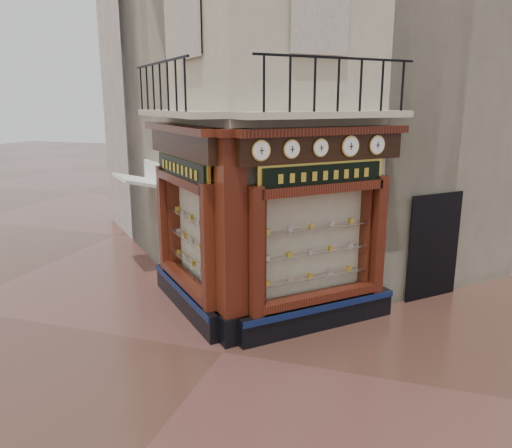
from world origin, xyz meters
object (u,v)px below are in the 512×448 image
at_px(clock_c, 320,148).
at_px(signboard_left, 181,169).
at_px(signboard_right, 323,175).
at_px(clock_d, 350,146).
at_px(clock_a, 261,151).
at_px(clock_b, 291,149).
at_px(clock_e, 377,145).
at_px(awning, 142,270).
at_px(corner_pilaster, 231,242).

xyz_separation_m(clock_c, signboard_left, (-2.89, 0.19, -0.52)).
height_order(signboard_left, signboard_right, signboard_left).
bearing_deg(signboard_right, clock_d, -12.36).
bearing_deg(clock_d, clock_a, -180.00).
height_order(clock_b, clock_d, clock_d).
xyz_separation_m(clock_b, clock_e, (1.35, 1.35, -0.00)).
height_order(clock_d, awning, clock_d).
bearing_deg(awning, signboard_right, -156.42).
height_order(clock_a, clock_d, clock_d).
bearing_deg(clock_a, corner_pilaster, 131.59).
bearing_deg(clock_a, clock_b, -0.00).
relative_size(clock_c, signboard_right, 0.17).
distance_m(clock_c, clock_d, 0.66).
distance_m(clock_a, clock_d, 1.88).
height_order(clock_c, awning, clock_c).
distance_m(corner_pilaster, clock_e, 3.36).
height_order(clock_c, clock_e, clock_e).
xyz_separation_m(clock_a, clock_e, (1.77, 1.77, 0.00)).
xyz_separation_m(corner_pilaster, clock_c, (1.43, 0.82, 1.67)).
bearing_deg(signboard_right, signboard_left, 135.00).
xyz_separation_m(clock_b, clock_d, (0.90, 0.90, -0.00)).
relative_size(clock_a, signboard_left, 0.17).
relative_size(corner_pilaster, clock_e, 10.69).
distance_m(clock_d, awning, 6.96).
bearing_deg(signboard_right, clock_b, -171.80).
bearing_deg(corner_pilaster, clock_a, -48.41).
xyz_separation_m(clock_c, clock_d, (0.47, 0.47, -0.00)).
height_order(clock_e, awning, clock_e).
bearing_deg(clock_e, clock_d, -180.00).
relative_size(clock_b, awning, 0.21).
bearing_deg(clock_e, signboard_right, 174.44).
distance_m(clock_a, signboard_right, 1.47).
relative_size(clock_c, clock_d, 0.84).
height_order(clock_b, signboard_left, clock_b).
bearing_deg(awning, clock_d, -152.38).
relative_size(clock_b, clock_c, 1.01).
bearing_deg(clock_e, clock_a, -180.00).
bearing_deg(clock_a, signboard_left, 107.72).
bearing_deg(clock_c, clock_a, -180.00).
height_order(corner_pilaster, clock_e, corner_pilaster).
distance_m(corner_pilaster, clock_b, 1.99).
bearing_deg(awning, clock_a, -170.52).
height_order(clock_b, signboard_right, clock_b).
distance_m(clock_b, clock_e, 1.90).
height_order(clock_a, awning, clock_a).
height_order(corner_pilaster, clock_d, corner_pilaster).
distance_m(corner_pilaster, clock_a, 1.77).
distance_m(clock_c, signboard_left, 2.94).
distance_m(clock_c, signboard_right, 0.55).
bearing_deg(signboard_right, clock_e, -5.56).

